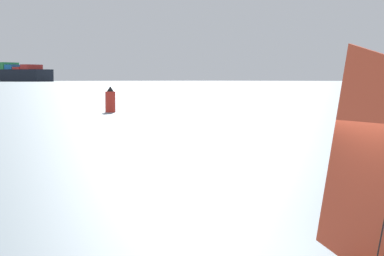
{
  "coord_description": "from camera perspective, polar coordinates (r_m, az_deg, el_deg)",
  "views": [
    {
      "loc": [
        -5.26,
        -11.58,
        3.2
      ],
      "look_at": [
        -2.17,
        8.45,
        1.83
      ],
      "focal_mm": 68.36,
      "sensor_mm": 36.0,
      "label": 1
    }
  ],
  "objects": [
    {
      "name": "channel_buoy",
      "position": [
        69.73,
        -6.39,
        2.15
      ],
      "size": [
        0.96,
        0.96,
        2.48
      ],
      "color": "red",
      "rests_on": "ground_plane"
    },
    {
      "name": "windsurfer",
      "position": [
        11.89,
        14.78,
        -6.31
      ],
      "size": [
        1.41,
        3.59,
        4.12
      ],
      "rotation": [
        0.0,
        0.0,
        5.02
      ],
      "color": "orange",
      "rests_on": "ground_plane"
    },
    {
      "name": "distant_headland",
      "position": [
        1306.89,
        7.05,
        4.24
      ],
      "size": [
        1040.38,
        483.57,
        24.24
      ],
      "primitive_type": "cube",
      "rotation": [
        0.0,
        0.0,
        -0.1
      ],
      "color": "#4C564C",
      "rests_on": "ground_plane"
    }
  ]
}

